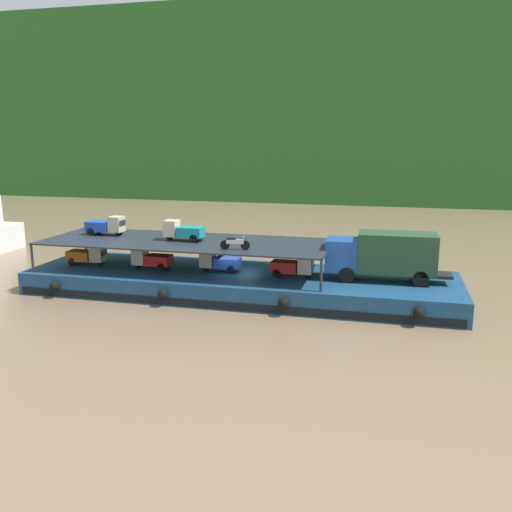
# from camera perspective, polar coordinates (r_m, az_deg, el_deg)

# --- Properties ---
(ground_plane) EXTENTS (400.00, 400.00, 0.00)m
(ground_plane) POSITION_cam_1_polar(r_m,az_deg,el_deg) (36.87, -1.76, -4.01)
(ground_plane) COLOR #7F664C
(hillside_far_bank) EXTENTS (124.10, 37.70, 32.07)m
(hillside_far_bank) POSITION_cam_1_polar(r_m,az_deg,el_deg) (103.19, 8.96, 16.55)
(hillside_far_bank) COLOR #286023
(hillside_far_bank) RESTS_ON ground
(cargo_barge) EXTENTS (28.85, 8.14, 1.50)m
(cargo_barge) POSITION_cam_1_polar(r_m,az_deg,el_deg) (36.64, -1.78, -2.89)
(cargo_barge) COLOR navy
(cargo_barge) RESTS_ON ground
(covered_lorry) EXTENTS (7.91, 2.48, 3.10)m
(covered_lorry) POSITION_cam_1_polar(r_m,az_deg,el_deg) (34.93, 13.35, 0.14)
(covered_lorry) COLOR #1E4C99
(covered_lorry) RESTS_ON cargo_barge
(cargo_rack) EXTENTS (19.65, 6.81, 2.00)m
(cargo_rack) POSITION_cam_1_polar(r_m,az_deg,el_deg) (37.24, -7.44, 1.50)
(cargo_rack) COLOR #232833
(cargo_rack) RESTS_ON cargo_barge
(mini_truck_lower_stern) EXTENTS (2.77, 1.25, 1.38)m
(mini_truck_lower_stern) POSITION_cam_1_polar(r_m,az_deg,el_deg) (40.46, -17.38, 0.11)
(mini_truck_lower_stern) COLOR orange
(mini_truck_lower_stern) RESTS_ON cargo_barge
(mini_truck_lower_aft) EXTENTS (2.75, 1.22, 1.38)m
(mini_truck_lower_aft) POSITION_cam_1_polar(r_m,az_deg,el_deg) (38.07, -11.01, -0.29)
(mini_truck_lower_aft) COLOR red
(mini_truck_lower_aft) RESTS_ON cargo_barge
(mini_truck_lower_mid) EXTENTS (2.75, 1.22, 1.38)m
(mini_truck_lower_mid) POSITION_cam_1_polar(r_m,az_deg,el_deg) (36.70, -3.88, -0.57)
(mini_truck_lower_mid) COLOR #1E47B7
(mini_truck_lower_mid) RESTS_ON cargo_barge
(mini_truck_lower_fore) EXTENTS (2.77, 1.25, 1.38)m
(mini_truck_lower_fore) POSITION_cam_1_polar(r_m,az_deg,el_deg) (35.36, 3.93, -1.07)
(mini_truck_lower_fore) COLOR red
(mini_truck_lower_fore) RESTS_ON cargo_barge
(mini_truck_upper_stern) EXTENTS (2.76, 1.23, 1.38)m
(mini_truck_upper_stern) POSITION_cam_1_polar(r_m,az_deg,el_deg) (40.50, -15.55, 3.12)
(mini_truck_upper_stern) COLOR #1E47B7
(mini_truck_upper_stern) RESTS_ON cargo_rack
(mini_truck_upper_mid) EXTENTS (2.75, 1.22, 1.38)m
(mini_truck_upper_mid) POSITION_cam_1_polar(r_m,az_deg,el_deg) (37.19, -7.72, 2.67)
(mini_truck_upper_mid) COLOR teal
(mini_truck_upper_mid) RESTS_ON cargo_rack
(motorcycle_upper_port) EXTENTS (1.90, 0.55, 0.87)m
(motorcycle_upper_port) POSITION_cam_1_polar(r_m,az_deg,el_deg) (33.94, -2.27, 1.39)
(motorcycle_upper_port) COLOR black
(motorcycle_upper_port) RESTS_ON cargo_rack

